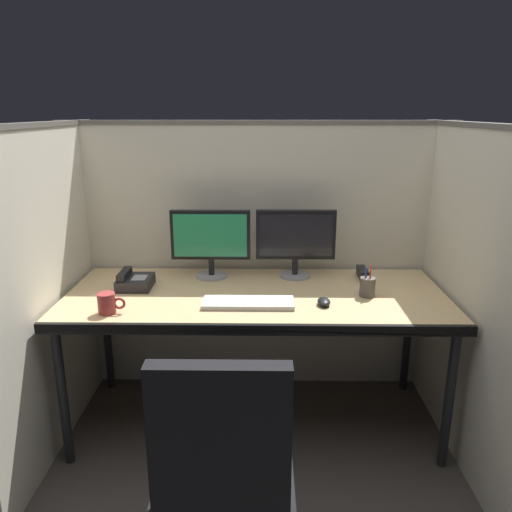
{
  "coord_description": "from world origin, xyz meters",
  "views": [
    {
      "loc": [
        0.03,
        -2.05,
        1.62
      ],
      "look_at": [
        0.0,
        0.35,
        0.92
      ],
      "focal_mm": 34.96,
      "sensor_mm": 36.0,
      "label": 1
    }
  ],
  "objects_px": {
    "monitor_left": "(211,239)",
    "keyboard_main": "(248,303)",
    "office_chair": "(226,512)",
    "pen_cup": "(367,287)",
    "computer_mouse": "(324,302)",
    "desk_phone": "(134,281)",
    "monitor_right": "(296,239)",
    "coffee_mug": "(107,303)",
    "red_stapler": "(363,273)",
    "desk": "(256,303)"
  },
  "relations": [
    {
      "from": "coffee_mug",
      "to": "pen_cup",
      "type": "bearing_deg",
      "value": 10.83
    },
    {
      "from": "desk",
      "to": "computer_mouse",
      "type": "bearing_deg",
      "value": -24.12
    },
    {
      "from": "computer_mouse",
      "to": "desk_phone",
      "type": "distance_m",
      "value": 0.98
    },
    {
      "from": "desk",
      "to": "pen_cup",
      "type": "relative_size",
      "value": 11.44
    },
    {
      "from": "monitor_right",
      "to": "desk_phone",
      "type": "bearing_deg",
      "value": -167.36
    },
    {
      "from": "monitor_left",
      "to": "monitor_right",
      "type": "height_order",
      "value": "same"
    },
    {
      "from": "coffee_mug",
      "to": "desk_phone",
      "type": "bearing_deg",
      "value": 83.91
    },
    {
      "from": "desk",
      "to": "office_chair",
      "type": "xyz_separation_m",
      "value": [
        -0.08,
        -1.02,
        -0.33
      ]
    },
    {
      "from": "desk_phone",
      "to": "desk",
      "type": "bearing_deg",
      "value": -7.72
    },
    {
      "from": "monitor_right",
      "to": "coffee_mug",
      "type": "height_order",
      "value": "monitor_right"
    },
    {
      "from": "monitor_left",
      "to": "coffee_mug",
      "type": "height_order",
      "value": "monitor_left"
    },
    {
      "from": "office_chair",
      "to": "coffee_mug",
      "type": "xyz_separation_m",
      "value": [
        -0.58,
        0.76,
        0.42
      ]
    },
    {
      "from": "office_chair",
      "to": "red_stapler",
      "type": "bearing_deg",
      "value": 55.43
    },
    {
      "from": "red_stapler",
      "to": "computer_mouse",
      "type": "bearing_deg",
      "value": -123.0
    },
    {
      "from": "computer_mouse",
      "to": "desk",
      "type": "bearing_deg",
      "value": 155.88
    },
    {
      "from": "office_chair",
      "to": "monitor_right",
      "type": "xyz_separation_m",
      "value": [
        0.3,
        1.29,
        0.59
      ]
    },
    {
      "from": "monitor_left",
      "to": "computer_mouse",
      "type": "xyz_separation_m",
      "value": [
        0.57,
        -0.41,
        -0.2
      ]
    },
    {
      "from": "pen_cup",
      "to": "office_chair",
      "type": "bearing_deg",
      "value": -122.48
    },
    {
      "from": "office_chair",
      "to": "desk_phone",
      "type": "bearing_deg",
      "value": 109.43
    },
    {
      "from": "office_chair",
      "to": "keyboard_main",
      "type": "xyz_separation_m",
      "value": [
        0.05,
        0.87,
        0.39
      ]
    },
    {
      "from": "office_chair",
      "to": "desk_phone",
      "type": "relative_size",
      "value": 5.13
    },
    {
      "from": "office_chair",
      "to": "monitor_right",
      "type": "distance_m",
      "value": 1.45
    },
    {
      "from": "desk_phone",
      "to": "pen_cup",
      "type": "bearing_deg",
      "value": -5.17
    },
    {
      "from": "monitor_left",
      "to": "coffee_mug",
      "type": "distance_m",
      "value": 0.69
    },
    {
      "from": "red_stapler",
      "to": "pen_cup",
      "type": "distance_m",
      "value": 0.27
    },
    {
      "from": "monitor_right",
      "to": "desk_phone",
      "type": "relative_size",
      "value": 2.26
    },
    {
      "from": "office_chair",
      "to": "computer_mouse",
      "type": "height_order",
      "value": "office_chair"
    },
    {
      "from": "office_chair",
      "to": "pen_cup",
      "type": "xyz_separation_m",
      "value": [
        0.63,
        1.0,
        0.42
      ]
    },
    {
      "from": "keyboard_main",
      "to": "computer_mouse",
      "type": "xyz_separation_m",
      "value": [
        0.36,
        0.0,
        0.01
      ]
    },
    {
      "from": "pen_cup",
      "to": "desk",
      "type": "bearing_deg",
      "value": 177.77
    },
    {
      "from": "monitor_left",
      "to": "pen_cup",
      "type": "xyz_separation_m",
      "value": [
        0.8,
        -0.28,
        -0.17
      ]
    },
    {
      "from": "monitor_right",
      "to": "computer_mouse",
      "type": "distance_m",
      "value": 0.48
    },
    {
      "from": "desk",
      "to": "coffee_mug",
      "type": "xyz_separation_m",
      "value": [
        -0.67,
        -0.25,
        0.1
      ]
    },
    {
      "from": "desk",
      "to": "pen_cup",
      "type": "xyz_separation_m",
      "value": [
        0.55,
        -0.02,
        0.1
      ]
    },
    {
      "from": "red_stapler",
      "to": "pen_cup",
      "type": "xyz_separation_m",
      "value": [
        -0.03,
        -0.27,
        0.02
      ]
    },
    {
      "from": "computer_mouse",
      "to": "pen_cup",
      "type": "xyz_separation_m",
      "value": [
        0.23,
        0.12,
        0.03
      ]
    },
    {
      "from": "desk_phone",
      "to": "coffee_mug",
      "type": "bearing_deg",
      "value": -96.09
    },
    {
      "from": "desk",
      "to": "desk_phone",
      "type": "xyz_separation_m",
      "value": [
        -0.63,
        0.09,
        0.08
      ]
    },
    {
      "from": "monitor_left",
      "to": "keyboard_main",
      "type": "relative_size",
      "value": 1.0
    },
    {
      "from": "pen_cup",
      "to": "keyboard_main",
      "type": "bearing_deg",
      "value": -167.71
    },
    {
      "from": "red_stapler",
      "to": "keyboard_main",
      "type": "bearing_deg",
      "value": -146.94
    },
    {
      "from": "desk",
      "to": "keyboard_main",
      "type": "distance_m",
      "value": 0.16
    },
    {
      "from": "computer_mouse",
      "to": "desk_phone",
      "type": "relative_size",
      "value": 0.51
    },
    {
      "from": "monitor_right",
      "to": "keyboard_main",
      "type": "xyz_separation_m",
      "value": [
        -0.25,
        -0.42,
        -0.2
      ]
    },
    {
      "from": "computer_mouse",
      "to": "coffee_mug",
      "type": "relative_size",
      "value": 0.76
    },
    {
      "from": "monitor_left",
      "to": "desk_phone",
      "type": "relative_size",
      "value": 2.26
    },
    {
      "from": "desk_phone",
      "to": "coffee_mug",
      "type": "distance_m",
      "value": 0.34
    },
    {
      "from": "coffee_mug",
      "to": "office_chair",
      "type": "bearing_deg",
      "value": -52.61
    },
    {
      "from": "desk",
      "to": "coffee_mug",
      "type": "bearing_deg",
      "value": -159.11
    },
    {
      "from": "desk_phone",
      "to": "pen_cup",
      "type": "distance_m",
      "value": 1.19
    }
  ]
}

